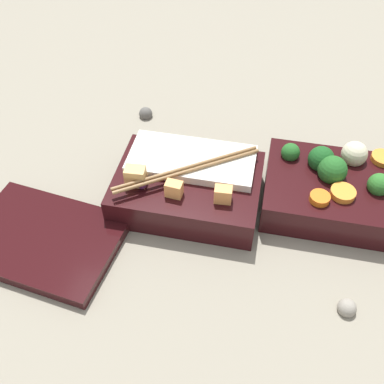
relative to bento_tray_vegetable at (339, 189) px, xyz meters
The scene contains 6 objects.
ground_plane 0.11m from the bento_tray_vegetable, ahead, with size 3.00×3.00×0.00m, color gray.
bento_tray_vegetable is the anchor object (origin of this frame).
bento_tray_rice 0.21m from the bento_tray_vegetable, ahead, with size 0.20×0.14×0.08m.
bento_lid 0.41m from the bento_tray_vegetable, 21.67° to the left, with size 0.20×0.14×0.02m, color black.
pebble_0 0.35m from the bento_tray_vegetable, 23.60° to the right, with size 0.02×0.02×0.02m, color #595651.
pebble_3 0.17m from the bento_tray_vegetable, 94.14° to the left, with size 0.02×0.02×0.02m, color gray.
Camera 1 is at (0.01, 0.45, 0.49)m, focal length 42.00 mm.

